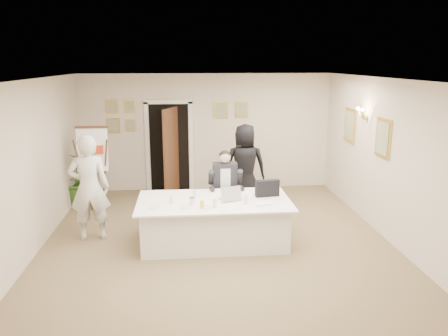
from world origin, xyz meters
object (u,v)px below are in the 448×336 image
object	(u,v)px
seated_man	(225,187)
standing_man	(89,188)
paper_stack	(263,203)
oj_glass	(202,205)
conference_table	(214,221)
standing_woman	(245,166)
potted_palm	(81,178)
steel_jug	(192,201)
laptop	(230,191)
flip_chart	(95,173)
laptop_bag	(267,188)

from	to	relation	value
seated_man	standing_man	world-z (taller)	standing_man
paper_stack	oj_glass	size ratio (longest dim) A/B	2.30
conference_table	standing_man	world-z (taller)	standing_man
standing_man	standing_woman	world-z (taller)	standing_man
potted_palm	steel_jug	world-z (taller)	potted_palm
standing_man	standing_woman	distance (m)	3.30
laptop	steel_jug	xyz separation A→B (m)	(-0.66, -0.21, -0.08)
standing_woman	potted_palm	size ratio (longest dim) A/B	1.51
standing_man	oj_glass	bearing A→B (deg)	151.06
flip_chart	oj_glass	world-z (taller)	flip_chart
standing_man	oj_glass	world-z (taller)	standing_man
seated_man	paper_stack	size ratio (longest dim) A/B	4.88
standing_man	paper_stack	size ratio (longest dim) A/B	6.29
laptop_bag	conference_table	bearing A→B (deg)	179.97
potted_palm	oj_glass	bearing A→B (deg)	-47.93
conference_table	flip_chart	distance (m)	3.03
flip_chart	standing_woman	size ratio (longest dim) A/B	0.98
standing_woman	paper_stack	world-z (taller)	standing_woman
conference_table	standing_man	bearing A→B (deg)	169.98
standing_man	paper_stack	distance (m)	3.01
conference_table	potted_palm	bearing A→B (deg)	139.07
potted_palm	laptop	world-z (taller)	potted_palm
seated_man	paper_stack	xyz separation A→B (m)	(0.51, -1.21, 0.06)
potted_palm	laptop_bag	size ratio (longest dim) A/B	2.86
conference_table	laptop	distance (m)	0.60
potted_palm	laptop_bag	world-z (taller)	potted_palm
conference_table	laptop_bag	distance (m)	1.09
laptop	steel_jug	distance (m)	0.70
laptop_bag	paper_stack	bearing A→B (deg)	-118.46
flip_chart	seated_man	bearing A→B (deg)	-20.07
standing_woman	oj_glass	xyz separation A→B (m)	(-1.01, -2.30, -0.06)
standing_man	steel_jug	bearing A→B (deg)	156.04
standing_man	steel_jug	distance (m)	1.86
flip_chart	standing_woman	world-z (taller)	standing_woman
standing_woman	seated_man	bearing A→B (deg)	65.48
steel_jug	laptop_bag	bearing A→B (deg)	13.64
seated_man	standing_man	size ratio (longest dim) A/B	0.78
laptop	laptop_bag	world-z (taller)	laptop_bag
standing_man	steel_jug	world-z (taller)	standing_man
conference_table	laptop_bag	bearing A→B (deg)	8.54
flip_chart	potted_palm	size ratio (longest dim) A/B	1.48
standing_woman	steel_jug	distance (m)	2.37
seated_man	laptop_bag	xyz separation A→B (m)	(0.67, -0.78, 0.19)
laptop	seated_man	bearing A→B (deg)	72.41
conference_table	paper_stack	world-z (taller)	paper_stack
oj_glass	conference_table	bearing A→B (deg)	62.26
seated_man	laptop_bag	world-z (taller)	seated_man
standing_man	paper_stack	world-z (taller)	standing_man
seated_man	flip_chart	xyz separation A→B (m)	(-2.62, 0.96, 0.09)
conference_table	standing_woman	distance (m)	2.10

